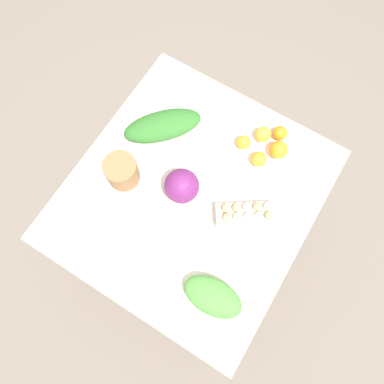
{
  "coord_description": "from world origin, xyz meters",
  "views": [
    {
      "loc": [
        -0.43,
        -0.27,
        2.3
      ],
      "look_at": [
        0.0,
        0.0,
        0.74
      ],
      "focal_mm": 35.0,
      "sensor_mm": 36.0,
      "label": 1
    }
  ],
  "objects_px": {
    "orange_0": "(279,150)",
    "orange_4": "(243,142)",
    "greens_bunch_chard": "(213,297)",
    "orange_1": "(259,159)",
    "cabbage_purple": "(182,186)",
    "greens_bunch_scallion": "(163,126)",
    "egg_carton": "(246,214)",
    "paper_bag": "(122,171)",
    "orange_2": "(280,133)",
    "orange_3": "(263,134)"
  },
  "relations": [
    {
      "from": "orange_3",
      "to": "orange_4",
      "type": "distance_m",
      "value": 0.1
    },
    {
      "from": "greens_bunch_scallion",
      "to": "orange_4",
      "type": "distance_m",
      "value": 0.38
    },
    {
      "from": "egg_carton",
      "to": "orange_0",
      "type": "height_order",
      "value": "egg_carton"
    },
    {
      "from": "orange_4",
      "to": "orange_0",
      "type": "bearing_deg",
      "value": -73.49
    },
    {
      "from": "paper_bag",
      "to": "orange_0",
      "type": "bearing_deg",
      "value": -49.17
    },
    {
      "from": "egg_carton",
      "to": "greens_bunch_scallion",
      "type": "bearing_deg",
      "value": 128.78
    },
    {
      "from": "cabbage_purple",
      "to": "orange_1",
      "type": "distance_m",
      "value": 0.37
    },
    {
      "from": "orange_0",
      "to": "orange_4",
      "type": "bearing_deg",
      "value": 106.51
    },
    {
      "from": "greens_bunch_scallion",
      "to": "orange_0",
      "type": "relative_size",
      "value": 4.38
    },
    {
      "from": "cabbage_purple",
      "to": "orange_2",
      "type": "distance_m",
      "value": 0.53
    },
    {
      "from": "greens_bunch_scallion",
      "to": "orange_0",
      "type": "height_order",
      "value": "greens_bunch_scallion"
    },
    {
      "from": "paper_bag",
      "to": "greens_bunch_scallion",
      "type": "relative_size",
      "value": 0.4
    },
    {
      "from": "paper_bag",
      "to": "orange_1",
      "type": "xyz_separation_m",
      "value": [
        0.38,
        -0.48,
        -0.03
      ]
    },
    {
      "from": "orange_1",
      "to": "orange_2",
      "type": "height_order",
      "value": "orange_1"
    },
    {
      "from": "orange_2",
      "to": "cabbage_purple",
      "type": "bearing_deg",
      "value": 152.75
    },
    {
      "from": "egg_carton",
      "to": "orange_1",
      "type": "xyz_separation_m",
      "value": [
        0.25,
        0.07,
        -0.01
      ]
    },
    {
      "from": "paper_bag",
      "to": "orange_2",
      "type": "distance_m",
      "value": 0.74
    },
    {
      "from": "orange_2",
      "to": "paper_bag",
      "type": "bearing_deg",
      "value": 137.35
    },
    {
      "from": "cabbage_purple",
      "to": "orange_4",
      "type": "height_order",
      "value": "cabbage_purple"
    },
    {
      "from": "greens_bunch_chard",
      "to": "orange_1",
      "type": "height_order",
      "value": "greens_bunch_chard"
    },
    {
      "from": "egg_carton",
      "to": "orange_4",
      "type": "xyz_separation_m",
      "value": [
        0.29,
        0.17,
        -0.01
      ]
    },
    {
      "from": "greens_bunch_chard",
      "to": "greens_bunch_scallion",
      "type": "xyz_separation_m",
      "value": [
        0.53,
        0.58,
        0.0
      ]
    },
    {
      "from": "orange_0",
      "to": "orange_4",
      "type": "height_order",
      "value": "orange_0"
    },
    {
      "from": "orange_0",
      "to": "orange_3",
      "type": "xyz_separation_m",
      "value": [
        0.03,
        0.1,
        -0.0
      ]
    },
    {
      "from": "paper_bag",
      "to": "greens_bunch_chard",
      "type": "xyz_separation_m",
      "value": [
        -0.24,
        -0.6,
        -0.02
      ]
    },
    {
      "from": "egg_carton",
      "to": "greens_bunch_chard",
      "type": "distance_m",
      "value": 0.37
    },
    {
      "from": "orange_2",
      "to": "orange_3",
      "type": "bearing_deg",
      "value": 126.97
    },
    {
      "from": "paper_bag",
      "to": "orange_4",
      "type": "distance_m",
      "value": 0.56
    },
    {
      "from": "cabbage_purple",
      "to": "orange_1",
      "type": "height_order",
      "value": "cabbage_purple"
    },
    {
      "from": "paper_bag",
      "to": "orange_0",
      "type": "relative_size",
      "value": 1.77
    },
    {
      "from": "cabbage_purple",
      "to": "orange_0",
      "type": "height_order",
      "value": "cabbage_purple"
    },
    {
      "from": "egg_carton",
      "to": "greens_bunch_scallion",
      "type": "relative_size",
      "value": 0.74
    },
    {
      "from": "egg_carton",
      "to": "orange_0",
      "type": "distance_m",
      "value": 0.34
    },
    {
      "from": "paper_bag",
      "to": "cabbage_purple",
      "type": "bearing_deg",
      "value": -73.56
    },
    {
      "from": "cabbage_purple",
      "to": "egg_carton",
      "type": "relative_size",
      "value": 0.57
    },
    {
      "from": "egg_carton",
      "to": "paper_bag",
      "type": "relative_size",
      "value": 1.82
    },
    {
      "from": "cabbage_purple",
      "to": "orange_2",
      "type": "xyz_separation_m",
      "value": [
        0.47,
        -0.24,
        -0.04
      ]
    },
    {
      "from": "egg_carton",
      "to": "greens_bunch_scallion",
      "type": "xyz_separation_m",
      "value": [
        0.16,
        0.53,
        0.0
      ]
    },
    {
      "from": "paper_bag",
      "to": "orange_4",
      "type": "height_order",
      "value": "paper_bag"
    },
    {
      "from": "greens_bunch_chard",
      "to": "paper_bag",
      "type": "bearing_deg",
      "value": 68.09
    },
    {
      "from": "greens_bunch_chard",
      "to": "orange_4",
      "type": "bearing_deg",
      "value": 18.97
    },
    {
      "from": "orange_0",
      "to": "egg_carton",
      "type": "bearing_deg",
      "value": -176.63
    },
    {
      "from": "egg_carton",
      "to": "greens_bunch_chard",
      "type": "bearing_deg",
      "value": -116.25
    },
    {
      "from": "orange_0",
      "to": "orange_1",
      "type": "bearing_deg",
      "value": 146.87
    },
    {
      "from": "orange_0",
      "to": "orange_3",
      "type": "relative_size",
      "value": 1.13
    },
    {
      "from": "greens_bunch_scallion",
      "to": "orange_1",
      "type": "xyz_separation_m",
      "value": [
        0.09,
        -0.45,
        -0.01
      ]
    },
    {
      "from": "orange_3",
      "to": "paper_bag",
      "type": "bearing_deg",
      "value": 138.59
    },
    {
      "from": "orange_0",
      "to": "orange_4",
      "type": "xyz_separation_m",
      "value": [
        -0.05,
        0.15,
        -0.01
      ]
    },
    {
      "from": "greens_bunch_chard",
      "to": "orange_1",
      "type": "bearing_deg",
      "value": 11.49
    },
    {
      "from": "greens_bunch_scallion",
      "to": "orange_2",
      "type": "bearing_deg",
      "value": -61.78
    }
  ]
}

